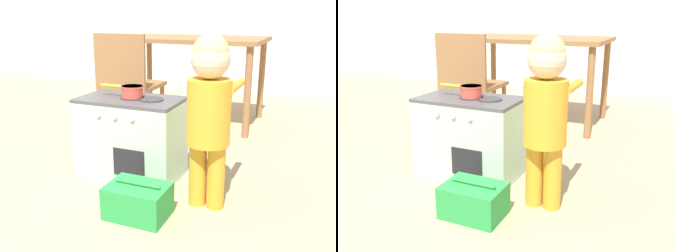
% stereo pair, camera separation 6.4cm
% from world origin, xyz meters
% --- Properties ---
extents(play_kitchen, '(0.61, 0.37, 0.49)m').
position_xyz_m(play_kitchen, '(0.31, 0.87, 0.24)').
color(play_kitchen, '#B2DBB7').
rests_on(play_kitchen, ground_plane).
extents(toy_pot, '(0.28, 0.13, 0.07)m').
position_xyz_m(toy_pot, '(0.32, 0.87, 0.53)').
color(toy_pot, '#E04C3D').
rests_on(toy_pot, play_kitchen).
extents(child_figure, '(0.24, 0.36, 0.88)m').
position_xyz_m(child_figure, '(0.85, 0.66, 0.55)').
color(child_figure, gold).
rests_on(child_figure, ground_plane).
extents(toy_basket, '(0.30, 0.22, 0.18)m').
position_xyz_m(toy_basket, '(0.57, 0.43, 0.08)').
color(toy_basket, green).
rests_on(toy_basket, ground_plane).
extents(dining_table, '(1.28, 0.78, 0.76)m').
position_xyz_m(dining_table, '(0.23, 2.18, 0.66)').
color(dining_table, olive).
rests_on(dining_table, ground_plane).
extents(dining_chair_near, '(0.41, 0.41, 0.83)m').
position_xyz_m(dining_chair_near, '(-0.01, 1.43, 0.46)').
color(dining_chair_near, olive).
rests_on(dining_chair_near, ground_plane).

